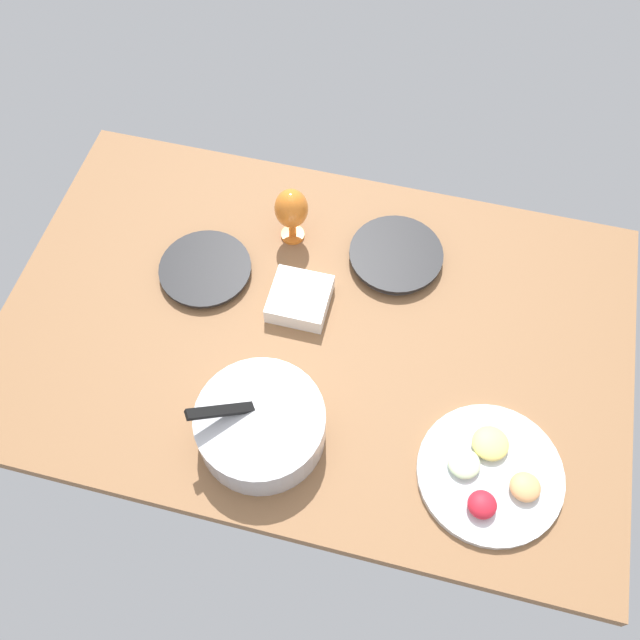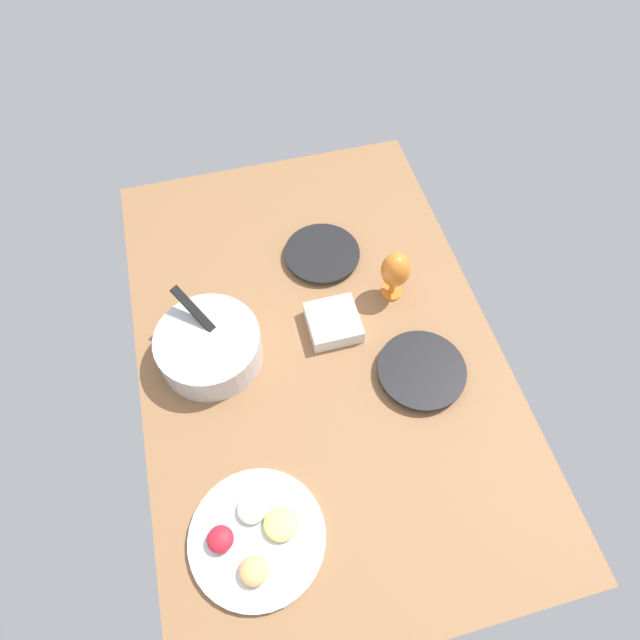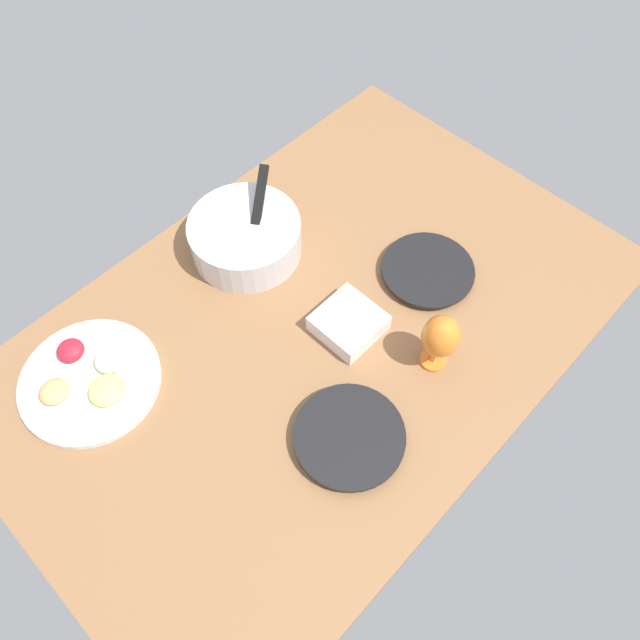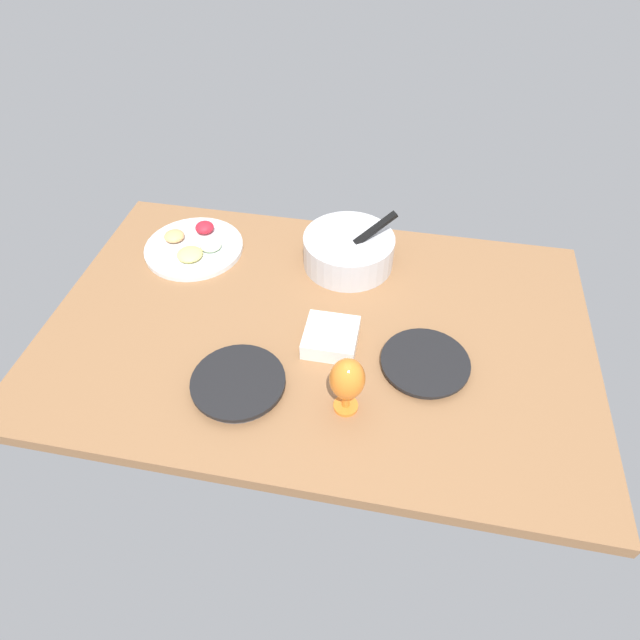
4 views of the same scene
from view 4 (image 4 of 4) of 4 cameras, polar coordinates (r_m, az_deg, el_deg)
ground_plane at (r=160.68cm, az=-0.29°, el=-1.09°), size 160.00×104.00×4.00cm
dinner_plate_left at (r=144.78cm, az=-8.67°, el=-6.69°), size 25.20×25.20×3.12cm
dinner_plate_right at (r=150.67cm, az=11.09°, el=-4.56°), size 24.54×24.54×2.46cm
mixing_bowl at (r=177.20cm, az=3.06°, el=7.49°), size 29.68×29.68×18.02cm
fruit_platter at (r=190.00cm, az=-13.23°, el=7.63°), size 33.34×33.34×5.55cm
hurricane_glass_orange at (r=131.90cm, az=2.91°, el=-6.44°), size 8.91×8.91×17.78cm
square_bowl_white at (r=152.28cm, az=1.17°, el=-1.79°), size 14.95×14.95×5.22cm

